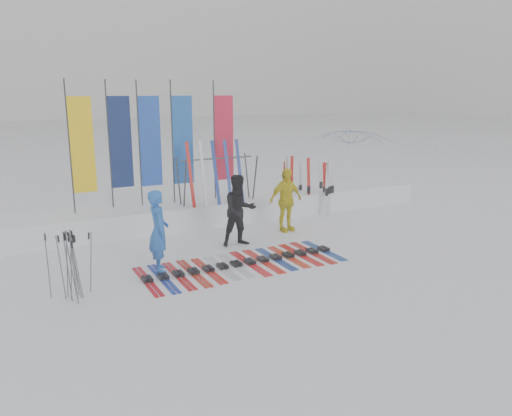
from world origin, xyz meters
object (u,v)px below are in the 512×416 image
person_yellow (286,200)px  ski_row (242,263)px  person_black (239,210)px  ski_rack (217,173)px  person_blue (159,231)px  tent_canopy (350,164)px

person_yellow → ski_row: size_ratio=0.39×
person_black → ski_rack: size_ratio=0.82×
person_blue → ski_rack: ski_rack is taller
ski_row → ski_rack: size_ratio=2.06×
person_blue → ski_rack: 3.78m
person_blue → ski_rack: size_ratio=0.81×
ski_row → person_blue: bearing=163.5°
ski_rack → ski_row: bearing=-104.7°
ski_row → ski_rack: 3.65m
person_blue → person_black: person_black is taller
person_black → ski_rack: (0.32, 2.01, 0.55)m
tent_canopy → person_black: bearing=-152.1°
person_black → ski_row: person_black is taller
person_yellow → ski_rack: (-1.26, 1.45, 0.57)m
tent_canopy → ski_row: size_ratio=0.63×
person_blue → tent_canopy: size_ratio=0.62×
tent_canopy → ski_row: (-5.93, -4.12, -1.16)m
person_blue → ski_rack: (2.47, 2.80, 0.56)m
person_yellow → tent_canopy: 4.46m
person_yellow → ski_row: 2.91m
person_blue → person_black: 2.29m
ski_rack → person_yellow: bearing=-49.0°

